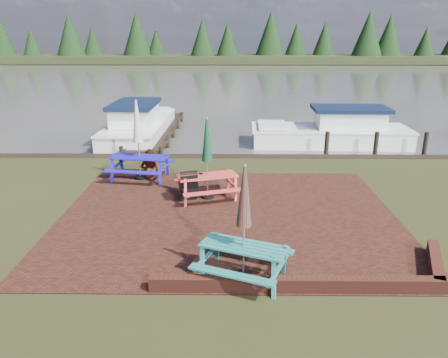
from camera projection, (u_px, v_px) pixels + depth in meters
name	position (u px, v px, depth m)	size (l,w,h in m)	color
ground	(228.00, 232.00, 10.84)	(120.00, 120.00, 0.00)	black
paving	(228.00, 216.00, 11.78)	(9.00, 7.50, 0.02)	#361711
brick_wall	(338.00, 280.00, 8.48)	(6.21, 1.79, 0.30)	#4C1E16
water	(229.00, 80.00, 45.90)	(120.00, 60.00, 0.02)	#413F38
far_treeline	(229.00, 42.00, 72.35)	(120.00, 10.00, 8.10)	black
picnic_table_teal	(244.00, 241.00, 8.56)	(2.16, 2.05, 2.37)	teal
picnic_table_red	(207.00, 172.00, 12.77)	(2.12, 1.99, 2.41)	#E23F3A
picnic_table_blue	(139.00, 153.00, 14.46)	(2.15, 1.97, 2.65)	#2117AF
chalkboard	(189.00, 186.00, 12.76)	(0.56, 0.65, 0.84)	black
jetty	(158.00, 131.00, 21.53)	(1.76, 9.08, 1.00)	black
boat_jetty	(139.00, 127.00, 20.92)	(2.57, 7.19, 2.07)	white
boat_near	(333.00, 133.00, 19.87)	(7.16, 2.68, 1.92)	white
person	(149.00, 149.00, 14.92)	(0.67, 0.44, 1.84)	gray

